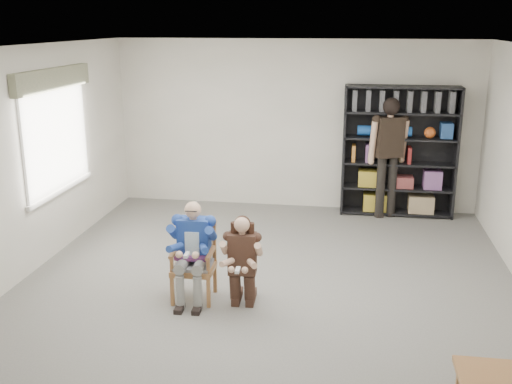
% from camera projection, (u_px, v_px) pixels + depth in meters
% --- Properties ---
extents(room_shell, '(6.00, 7.00, 2.80)m').
position_uv_depth(room_shell, '(265.00, 177.00, 6.64)').
color(room_shell, silver).
rests_on(room_shell, ground).
extents(floor, '(6.00, 7.00, 0.01)m').
position_uv_depth(floor, '(265.00, 292.00, 7.03)').
color(floor, slate).
rests_on(floor, ground).
extents(window_left, '(0.16, 2.00, 1.75)m').
position_uv_depth(window_left, '(57.00, 133.00, 7.97)').
color(window_left, silver).
rests_on(window_left, room_shell).
extents(armchair, '(0.54, 0.52, 0.89)m').
position_uv_depth(armchair, '(193.00, 262.00, 6.75)').
color(armchair, '#AE623C').
rests_on(armchair, floor).
extents(seated_man, '(0.53, 0.72, 1.16)m').
position_uv_depth(seated_man, '(193.00, 251.00, 6.72)').
color(seated_man, navy).
rests_on(seated_man, floor).
extents(kneeling_woman, '(0.48, 0.73, 1.06)m').
position_uv_depth(kneeling_woman, '(242.00, 263.00, 6.53)').
color(kneeling_woman, '#34221A').
rests_on(kneeling_woman, floor).
extents(bookshelf, '(1.80, 0.38, 2.10)m').
position_uv_depth(bookshelf, '(399.00, 152.00, 9.59)').
color(bookshelf, black).
rests_on(bookshelf, floor).
extents(standing_man, '(0.67, 0.52, 1.92)m').
position_uv_depth(standing_man, '(388.00, 159.00, 9.49)').
color(standing_man, black).
rests_on(standing_man, floor).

